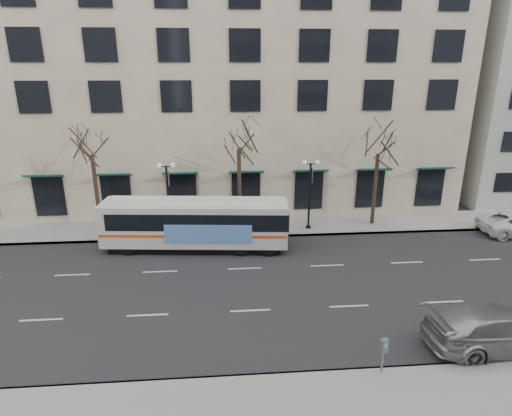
{
  "coord_description": "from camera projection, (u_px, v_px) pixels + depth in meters",
  "views": [
    {
      "loc": [
        -1.2,
        -20.67,
        11.59
      ],
      "look_at": [
        0.62,
        1.71,
        4.0
      ],
      "focal_mm": 30.0,
      "sensor_mm": 36.0,
      "label": 1
    }
  ],
  "objects": [
    {
      "name": "tree_far_mid",
      "position": [
        239.0,
        135.0,
        29.42
      ],
      "size": [
        3.6,
        3.6,
        8.55
      ],
      "color": "black",
      "rests_on": "ground"
    },
    {
      "name": "sidewalk_far",
      "position": [
        306.0,
        225.0,
        32.18
      ],
      "size": [
        80.0,
        4.0,
        0.15
      ],
      "primitive_type": "cube",
      "color": "gray",
      "rests_on": "ground"
    },
    {
      "name": "ground",
      "position": [
        247.0,
        288.0,
        23.32
      ],
      "size": [
        160.0,
        160.0,
        0.0
      ],
      "primitive_type": "plane",
      "color": "black",
      "rests_on": "ground"
    },
    {
      "name": "pay_station",
      "position": [
        384.0,
        348.0,
        16.41
      ],
      "size": [
        0.37,
        0.3,
        1.48
      ],
      "rotation": [
        0.0,
        0.0,
        0.34
      ],
      "color": "slate",
      "rests_on": "sidewalk_near"
    },
    {
      "name": "tree_far_right",
      "position": [
        379.0,
        140.0,
        30.34
      ],
      "size": [
        3.6,
        3.6,
        8.06
      ],
      "color": "black",
      "rests_on": "ground"
    },
    {
      "name": "silver_car",
      "position": [
        499.0,
        328.0,
        18.17
      ],
      "size": [
        6.45,
        2.86,
        1.84
      ],
      "primitive_type": "imported",
      "rotation": [
        0.0,
        0.0,
        1.62
      ],
      "color": "#999CA0",
      "rests_on": "ground"
    },
    {
      "name": "city_bus",
      "position": [
        197.0,
        223.0,
        27.77
      ],
      "size": [
        12.2,
        3.76,
        3.26
      ],
      "rotation": [
        0.0,
        0.0,
        -0.1
      ],
      "color": "silver",
      "rests_on": "ground"
    },
    {
      "name": "building_hotel",
      "position": [
        210.0,
        59.0,
        39.15
      ],
      "size": [
        40.0,
        20.0,
        24.0
      ],
      "primitive_type": "cube",
      "color": "tan",
      "rests_on": "ground"
    },
    {
      "name": "lamp_post_right",
      "position": [
        310.0,
        191.0,
        30.51
      ],
      "size": [
        1.22,
        0.45,
        5.21
      ],
      "color": "black",
      "rests_on": "ground"
    },
    {
      "name": "tree_far_left",
      "position": [
        90.0,
        140.0,
        28.71
      ],
      "size": [
        3.6,
        3.6,
        8.34
      ],
      "color": "black",
      "rests_on": "ground"
    },
    {
      "name": "lamp_post_left",
      "position": [
        168.0,
        195.0,
        29.74
      ],
      "size": [
        1.22,
        0.45,
        5.21
      ],
      "color": "black",
      "rests_on": "ground"
    }
  ]
}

